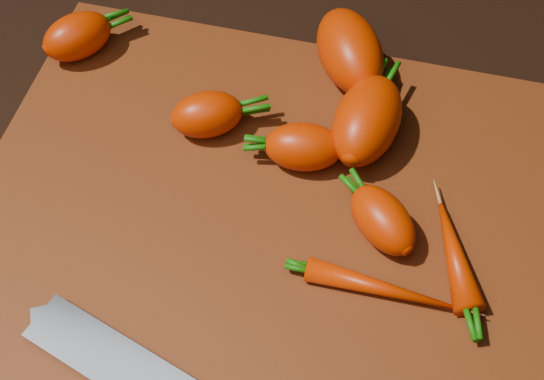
# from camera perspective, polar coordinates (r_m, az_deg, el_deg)

# --- Properties ---
(ground) EXTENTS (2.00, 2.00, 0.01)m
(ground) POSITION_cam_1_polar(r_m,az_deg,el_deg) (0.64, -0.21, -2.47)
(ground) COLOR black
(cutting_board) EXTENTS (0.50, 0.40, 0.01)m
(cutting_board) POSITION_cam_1_polar(r_m,az_deg,el_deg) (0.63, -0.22, -1.95)
(cutting_board) COLOR maroon
(cutting_board) RESTS_ON ground
(carrot_0) EXTENTS (0.08, 0.08, 0.04)m
(carrot_0) POSITION_cam_1_polar(r_m,az_deg,el_deg) (0.75, -14.46, 11.14)
(carrot_0) COLOR #C62900
(carrot_0) RESTS_ON cutting_board
(carrot_1) EXTENTS (0.10, 0.11, 0.06)m
(carrot_1) POSITION_cam_1_polar(r_m,az_deg,el_deg) (0.71, 5.87, 10.37)
(carrot_1) COLOR #C62900
(carrot_1) RESTS_ON cutting_board
(carrot_2) EXTENTS (0.07, 0.10, 0.06)m
(carrot_2) POSITION_cam_1_polar(r_m,az_deg,el_deg) (0.66, 7.16, 5.22)
(carrot_2) COLOR #C62900
(carrot_2) RESTS_ON cutting_board
(carrot_3) EXTENTS (0.07, 0.05, 0.04)m
(carrot_3) POSITION_cam_1_polar(r_m,az_deg,el_deg) (0.64, 2.37, 3.26)
(carrot_3) COLOR #C62900
(carrot_3) RESTS_ON cutting_board
(carrot_4) EXTENTS (0.07, 0.06, 0.04)m
(carrot_4) POSITION_cam_1_polar(r_m,az_deg,el_deg) (0.67, -4.91, 5.68)
(carrot_4) COLOR #C62900
(carrot_4) RESTS_ON cutting_board
(carrot_5) EXTENTS (0.08, 0.08, 0.04)m
(carrot_5) POSITION_cam_1_polar(r_m,az_deg,el_deg) (0.61, 8.33, -2.24)
(carrot_5) COLOR #C62900
(carrot_5) RESTS_ON cutting_board
(carrot_6) EXTENTS (0.11, 0.03, 0.02)m
(carrot_6) POSITION_cam_1_polar(r_m,az_deg,el_deg) (0.59, 8.05, -7.28)
(carrot_6) COLOR #C62900
(carrot_6) RESTS_ON cutting_board
(carrot_7) EXTENTS (0.06, 0.10, 0.02)m
(carrot_7) POSITION_cam_1_polar(r_m,az_deg,el_deg) (0.61, 13.58, -4.75)
(carrot_7) COLOR #C62900
(carrot_7) RESTS_ON cutting_board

